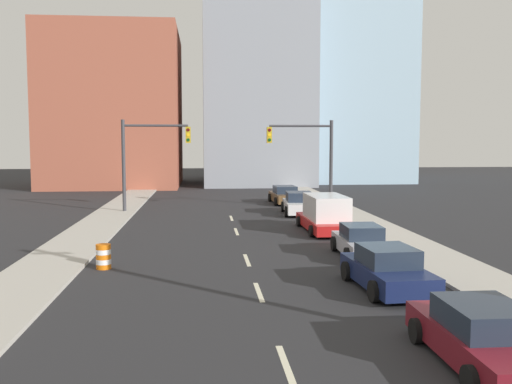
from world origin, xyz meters
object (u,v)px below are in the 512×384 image
object	(u,v)px
sedan_silver	(361,242)
traffic_signal_right	(313,152)
sedan_white	(299,204)
traffic_barrel	(103,257)
box_truck_red	(326,214)
traffic_signal_left	(143,152)
sedan_brown	(285,195)
sedan_navy	(387,270)
sedan_maroon	(483,337)

from	to	relation	value
sedan_silver	traffic_signal_right	bearing A→B (deg)	87.99
sedan_white	traffic_barrel	bearing A→B (deg)	-120.01
sedan_silver	box_truck_red	world-z (taller)	box_truck_red
traffic_signal_left	sedan_brown	xyz separation A→B (m)	(10.45, 4.73, -3.49)
traffic_signal_right	sedan_navy	xyz separation A→B (m)	(-1.65, -21.46, -3.47)
traffic_signal_left	traffic_signal_right	size ratio (longest dim) A/B	1.00
sedan_white	sedan_silver	bearing A→B (deg)	-85.73
sedan_navy	box_truck_red	distance (m)	12.12
traffic_signal_left	sedan_silver	distance (m)	19.69
traffic_signal_right	sedan_white	world-z (taller)	traffic_signal_right
sedan_navy	traffic_barrel	bearing A→B (deg)	154.65
sedan_navy	sedan_white	bearing A→B (deg)	85.58
traffic_signal_left	sedan_navy	size ratio (longest dim) A/B	1.40
sedan_navy	sedan_silver	size ratio (longest dim) A/B	1.05
traffic_signal_left	traffic_signal_right	distance (m)	11.72
sedan_maroon	traffic_barrel	bearing A→B (deg)	134.15
sedan_maroon	sedan_silver	bearing A→B (deg)	87.72
sedan_maroon	box_truck_red	xyz separation A→B (m)	(0.54, 18.52, 0.31)
sedan_silver	traffic_barrel	bearing A→B (deg)	-171.22
traffic_signal_left	traffic_barrel	world-z (taller)	traffic_signal_left
traffic_barrel	sedan_white	size ratio (longest dim) A/B	0.20
traffic_barrel	sedan_white	bearing A→B (deg)	56.72
sedan_brown	traffic_barrel	bearing A→B (deg)	-117.08
sedan_silver	sedan_white	size ratio (longest dim) A/B	0.93
sedan_maroon	sedan_silver	xyz separation A→B (m)	(0.60, 11.72, -0.00)
sedan_navy	traffic_signal_left	bearing A→B (deg)	111.84
traffic_barrel	sedan_maroon	xyz separation A→B (m)	(9.86, -10.40, 0.15)
traffic_signal_left	sedan_white	xyz separation A→B (m)	(10.45, -1.91, -3.44)
traffic_signal_left	traffic_signal_right	world-z (taller)	same
traffic_signal_left	sedan_white	distance (m)	11.17
sedan_silver	sedan_brown	distance (m)	20.88
traffic_signal_right	sedan_white	distance (m)	4.13
traffic_signal_left	sedan_white	world-z (taller)	traffic_signal_left
traffic_barrel	sedan_navy	world-z (taller)	sedan_navy
sedan_navy	sedan_white	distance (m)	19.55
sedan_maroon	sedan_brown	distance (m)	32.61
sedan_maroon	sedan_white	world-z (taller)	sedan_white
traffic_signal_left	traffic_barrel	xyz separation A→B (m)	(0.24, -17.47, -3.66)
sedan_navy	sedan_white	world-z (taller)	sedan_white
sedan_silver	sedan_white	xyz separation A→B (m)	(-0.25, 14.24, 0.06)
traffic_signal_left	box_truck_red	world-z (taller)	traffic_signal_left
traffic_barrel	traffic_signal_left	bearing A→B (deg)	90.77
traffic_signal_right	box_truck_red	world-z (taller)	traffic_signal_right
sedan_maroon	sedan_silver	world-z (taller)	sedan_maroon
traffic_signal_right	sedan_brown	size ratio (longest dim) A/B	1.32
traffic_barrel	sedan_brown	size ratio (longest dim) A/B	0.20
traffic_signal_right	sedan_silver	world-z (taller)	traffic_signal_right
sedan_silver	box_truck_red	distance (m)	6.81
traffic_signal_left	sedan_maroon	world-z (taller)	traffic_signal_left
traffic_signal_left	sedan_silver	size ratio (longest dim) A/B	1.46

